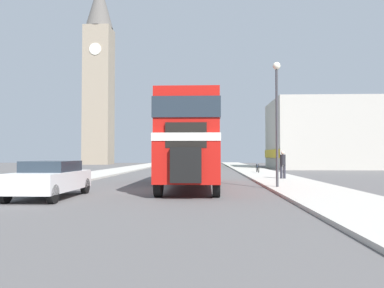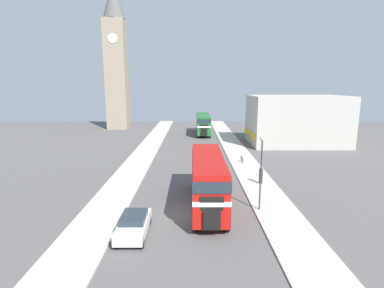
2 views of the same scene
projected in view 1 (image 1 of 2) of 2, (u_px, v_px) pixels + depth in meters
The scene contains 11 objects.
ground_plane at pixel (159, 191), 16.85m from camera, with size 120.00×120.00×0.00m, color #565454.
sidewalk_right at pixel (310, 190), 16.57m from camera, with size 3.50×120.00×0.12m.
sidewalk_left at pixel (13, 189), 17.12m from camera, with size 3.50×120.00×0.12m.
double_decker_bus at pixel (192, 138), 18.72m from camera, with size 2.51×10.89×4.14m.
bus_distant at pixel (208, 150), 54.89m from camera, with size 2.55×10.71×4.02m.
car_parked_near at pixel (50, 178), 13.98m from camera, with size 1.80×4.17×1.38m.
pedestrian_walking at pixel (283, 163), 23.67m from camera, with size 0.35×0.35×1.74m.
bicycle_on_pavement at pixel (258, 168), 32.11m from camera, with size 0.05×1.76×0.78m.
street_lamp at pixel (277, 105), 17.54m from camera, with size 0.36×0.36×5.86m.
church_tower at pixel (99, 70), 64.81m from camera, with size 4.70×4.70×32.13m.
shop_building_block at pixel (336, 135), 44.34m from camera, with size 15.26×10.06×8.05m.
Camera 1 is at (2.17, -16.83, 1.60)m, focal length 35.00 mm.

